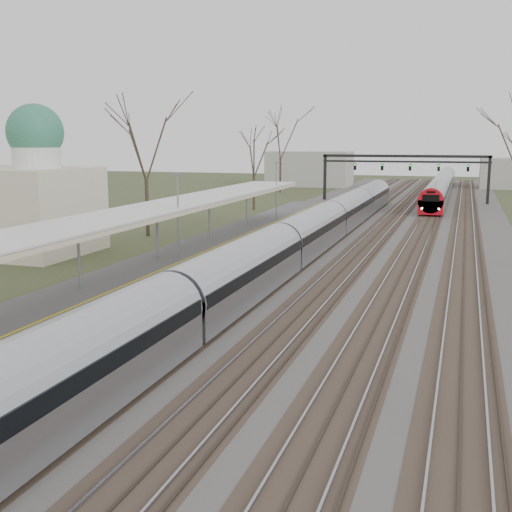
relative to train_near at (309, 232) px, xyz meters
The scene contains 8 objects.
track_bed 11.02m from the train_near, 75.35° to the left, with size 24.00×160.00×0.22m.
platform 9.58m from the train_near, 133.42° to the right, with size 3.50×69.00×1.00m, color #9E9B93.
canopy 13.41m from the train_near, 119.80° to the right, with size 4.10×50.00×3.11m.
dome_building 20.38m from the train_near, 161.52° to the right, with size 10.00×8.00×10.30m.
signal_gantry 40.81m from the train_near, 86.06° to the left, with size 21.00×0.59×6.08m.
tree_west_far 16.30m from the train_near, 166.14° to the left, with size 5.50×5.50×11.33m.
train_near is the anchor object (origin of this frame).
train_far 54.68m from the train_near, 82.65° to the left, with size 2.62×60.21×3.05m.
Camera 1 is at (7.76, 0.82, 7.84)m, focal length 45.00 mm.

